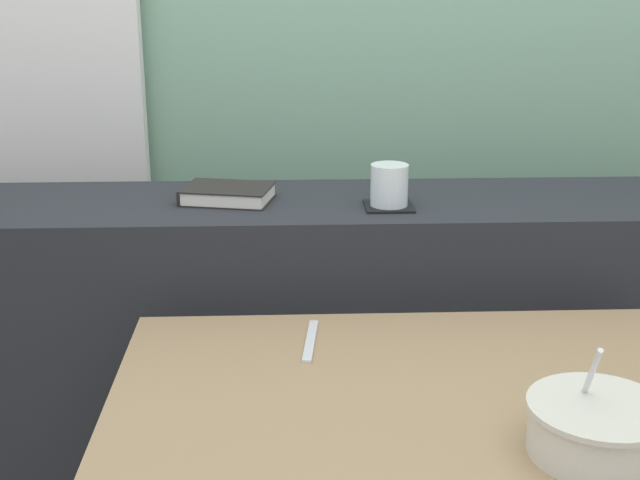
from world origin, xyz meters
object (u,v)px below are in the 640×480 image
at_px(juice_glass, 389,186).
at_px(soup_bowl, 597,429).
at_px(coaster_square, 389,206).
at_px(fork_utensil, 310,341).
at_px(closed_book, 227,194).
at_px(breakfast_table, 419,467).

xyz_separation_m(juice_glass, soup_bowl, (0.20, -0.71, -0.16)).
relative_size(coaster_square, soup_bowl, 0.52).
relative_size(coaster_square, fork_utensil, 0.59).
distance_m(coaster_square, fork_utensil, 0.40).
bearing_deg(fork_utensil, coaster_square, 68.52).
bearing_deg(juice_glass, closed_book, 169.25).
distance_m(breakfast_table, fork_utensil, 0.29).
height_order(breakfast_table, soup_bowl, soup_bowl).
height_order(coaster_square, fork_utensil, coaster_square).
relative_size(coaster_square, closed_book, 0.48).
bearing_deg(juice_glass, fork_utensil, -117.72).
xyz_separation_m(coaster_square, soup_bowl, (0.20, -0.71, -0.12)).
relative_size(breakfast_table, closed_book, 4.68).
bearing_deg(coaster_square, breakfast_table, -90.69).
height_order(soup_bowl, fork_utensil, soup_bowl).
distance_m(breakfast_table, juice_glass, 0.62).
bearing_deg(soup_bowl, coaster_square, 105.90).
bearing_deg(breakfast_table, soup_bowl, -40.58).
xyz_separation_m(breakfast_table, fork_utensil, (-0.17, 0.20, 0.13)).
bearing_deg(juice_glass, coaster_square, 82.87).
height_order(juice_glass, closed_book, juice_glass).
distance_m(coaster_square, juice_glass, 0.04).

